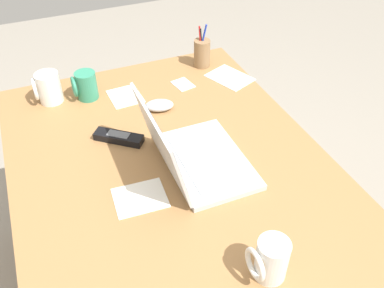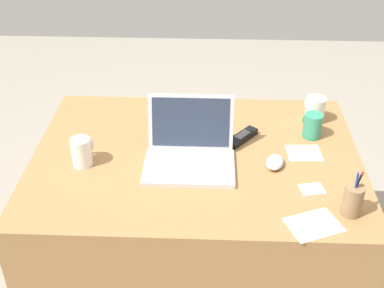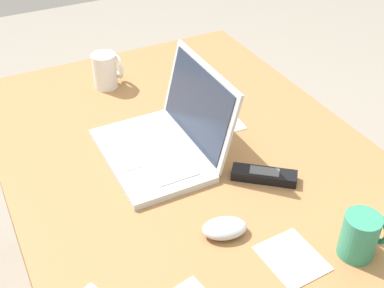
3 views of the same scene
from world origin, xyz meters
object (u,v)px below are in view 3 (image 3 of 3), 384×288
at_px(coffee_mug_white, 361,235).
at_px(cordless_phone, 264,175).
at_px(computer_mouse, 224,228).
at_px(laptop, 166,138).
at_px(coffee_mug_tall, 106,70).

height_order(coffee_mug_white, cordless_phone, coffee_mug_white).
bearing_deg(computer_mouse, coffee_mug_white, 68.04).
distance_m(laptop, coffee_mug_white, 0.52).
bearing_deg(coffee_mug_white, cordless_phone, -171.57).
relative_size(computer_mouse, cordless_phone, 0.65).
bearing_deg(coffee_mug_white, computer_mouse, -127.84).
xyz_separation_m(coffee_mug_white, coffee_mug_tall, (-0.88, -0.23, 0.00)).
bearing_deg(computer_mouse, laptop, -165.67).
relative_size(coffee_mug_white, coffee_mug_tall, 0.92).
bearing_deg(laptop, coffee_mug_tall, -176.99).
bearing_deg(laptop, computer_mouse, -1.55).
bearing_deg(laptop, coffee_mug_white, 23.29).
relative_size(laptop, coffee_mug_tall, 3.03).
distance_m(computer_mouse, coffee_mug_white, 0.27).
bearing_deg(coffee_mug_tall, cordless_phone, 17.34).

